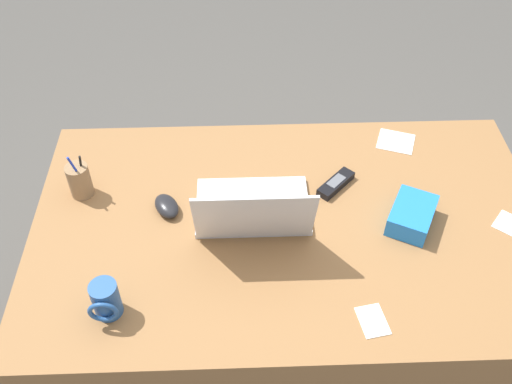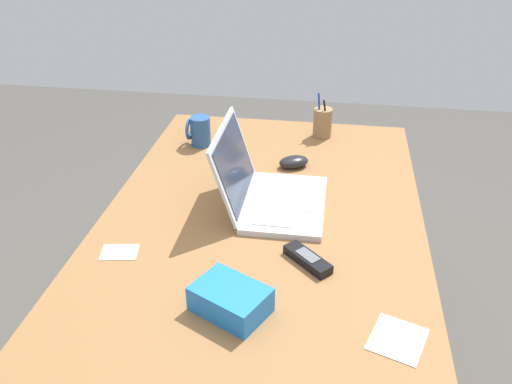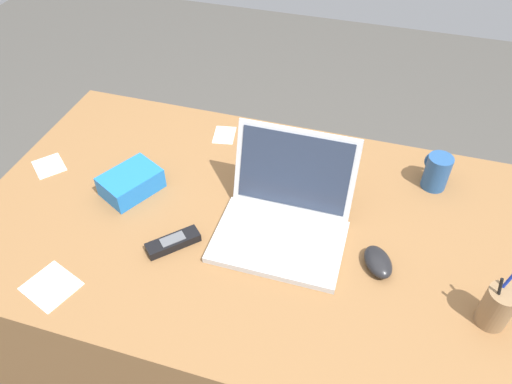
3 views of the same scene
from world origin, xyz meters
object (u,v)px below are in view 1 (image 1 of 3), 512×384
at_px(laptop, 253,210).
at_px(cordless_phone, 336,184).
at_px(coffee_mug_white, 106,301).
at_px(snack_bag, 412,215).
at_px(computer_mouse, 167,206).
at_px(pen_holder, 80,180).

distance_m(laptop, cordless_phone, 0.30).
xyz_separation_m(laptop, coffee_mug_white, (0.38, 0.30, 0.00)).
bearing_deg(snack_bag, computer_mouse, -5.93).
relative_size(computer_mouse, snack_bag, 0.63).
relative_size(laptop, cordless_phone, 2.55).
bearing_deg(cordless_phone, computer_mouse, 9.14).
height_order(computer_mouse, snack_bag, snack_bag).
xyz_separation_m(cordless_phone, pen_holder, (0.78, 0.00, 0.04)).
xyz_separation_m(computer_mouse, coffee_mug_white, (0.12, 0.35, 0.04)).
bearing_deg(coffee_mug_white, snack_bag, -161.63).
bearing_deg(coffee_mug_white, computer_mouse, -109.13).
relative_size(coffee_mug_white, pen_holder, 0.64).
xyz_separation_m(computer_mouse, pen_holder, (0.26, -0.08, 0.04)).
bearing_deg(snack_bag, coffee_mug_white, 18.37).
distance_m(computer_mouse, snack_bag, 0.72).
xyz_separation_m(laptop, computer_mouse, (0.26, -0.05, -0.03)).
height_order(coffee_mug_white, snack_bag, coffee_mug_white).
bearing_deg(snack_bag, laptop, -2.78).
distance_m(coffee_mug_white, cordless_phone, 0.78).
distance_m(laptop, coffee_mug_white, 0.49).
distance_m(cordless_phone, snack_bag, 0.26).
bearing_deg(cordless_phone, laptop, 27.42).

